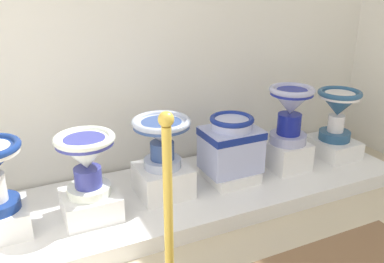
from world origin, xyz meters
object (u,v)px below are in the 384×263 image
plinth_block_central_ornate (286,155)px  antique_toilet_leftmost (231,143)px  plinth_block_rightmost (91,204)px  antique_toilet_rightmost (86,156)px  antique_toilet_central_ornate (290,108)px  antique_toilet_squat_floral (338,107)px  plinth_block_squat_floral (333,147)px  antique_toilet_pale_glazed (162,134)px  plinth_block_slender_white (0,221)px  plinth_block_leftmost (230,174)px  plinth_block_pale_glazed (163,180)px

plinth_block_central_ornate → antique_toilet_leftmost: bearing=178.0°
plinth_block_rightmost → antique_toilet_leftmost: size_ratio=0.83×
antique_toilet_rightmost → antique_toilet_central_ornate: antique_toilet_central_ornate is taller
antique_toilet_rightmost → antique_toilet_central_ornate: size_ratio=0.89×
antique_toilet_central_ornate → antique_toilet_squat_floral: bearing=2.7°
antique_toilet_leftmost → plinth_block_squat_floral: bearing=0.4°
antique_toilet_rightmost → antique_toilet_pale_glazed: (0.50, 0.07, 0.03)m
plinth_block_slender_white → antique_toilet_pale_glazed: 1.07m
antique_toilet_central_ornate → plinth_block_leftmost: bearing=178.0°
antique_toilet_pale_glazed → plinth_block_central_ornate: 1.05m
plinth_block_slender_white → antique_toilet_leftmost: 1.53m
plinth_block_central_ornate → antique_toilet_squat_floral: size_ratio=0.73×
plinth_block_rightmost → antique_toilet_pale_glazed: 0.62m
antique_toilet_rightmost → antique_toilet_pale_glazed: 0.51m
plinth_block_leftmost → plinth_block_central_ornate: bearing=-2.0°
plinth_block_slender_white → plinth_block_rightmost: plinth_block_slender_white is taller
antique_toilet_pale_glazed → antique_toilet_squat_floral: 1.49m
antique_toilet_pale_glazed → antique_toilet_central_ornate: (0.99, -0.03, 0.05)m
plinth_block_central_ornate → antique_toilet_rightmost: bearing=-178.7°
antique_toilet_leftmost → antique_toilet_squat_floral: (0.97, 0.01, 0.13)m
plinth_block_pale_glazed → antique_toilet_central_ornate: 1.06m
antique_toilet_pale_glazed → antique_toilet_leftmost: 0.53m
plinth_block_leftmost → antique_toilet_squat_floral: size_ratio=0.84×
plinth_block_slender_white → antique_toilet_central_ornate: antique_toilet_central_ornate is taller
plinth_block_rightmost → antique_toilet_pale_glazed: bearing=7.6°
plinth_block_rightmost → plinth_block_squat_floral: 1.99m
plinth_block_rightmost → antique_toilet_pale_glazed: (0.50, 0.07, 0.35)m
antique_toilet_rightmost → plinth_block_rightmost: bearing=63.4°
plinth_block_slender_white → plinth_block_pale_glazed: 1.01m
plinth_block_slender_white → antique_toilet_leftmost: bearing=0.5°
antique_toilet_pale_glazed → plinth_block_central_ornate: antique_toilet_pale_glazed is taller
antique_toilet_central_ornate → plinth_block_squat_floral: bearing=2.7°
plinth_block_slender_white → plinth_block_rightmost: (0.51, -0.04, -0.00)m
antique_toilet_squat_floral → antique_toilet_rightmost: bearing=-178.4°
antique_toilet_rightmost → antique_toilet_pale_glazed: size_ratio=0.99×
plinth_block_rightmost → antique_toilet_rightmost: bearing=-116.6°
antique_toilet_pale_glazed → antique_toilet_leftmost: (0.51, -0.02, -0.15)m
antique_toilet_pale_glazed → plinth_block_rightmost: bearing=-172.4°
plinth_block_pale_glazed → plinth_block_slender_white: bearing=-178.3°
antique_toilet_central_ornate → antique_toilet_leftmost: bearing=178.0°
antique_toilet_pale_glazed → antique_toilet_squat_floral: antique_toilet_squat_floral is taller
plinth_block_squat_floral → plinth_block_rightmost: bearing=-178.4°
plinth_block_rightmost → plinth_block_squat_floral: (1.99, 0.06, -0.01)m
plinth_block_leftmost → plinth_block_central_ornate: size_ratio=1.14×
plinth_block_pale_glazed → antique_toilet_leftmost: 0.54m
antique_toilet_pale_glazed → plinth_block_squat_floral: 1.53m
plinth_block_rightmost → plinth_block_leftmost: size_ratio=0.98×
plinth_block_pale_glazed → plinth_block_squat_floral: size_ratio=0.91×
plinth_block_pale_glazed → plinth_block_central_ornate: plinth_block_central_ornate is taller
plinth_block_slender_white → plinth_block_squat_floral: 2.49m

